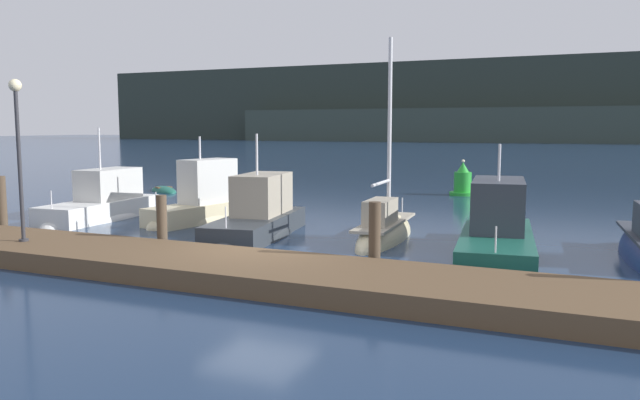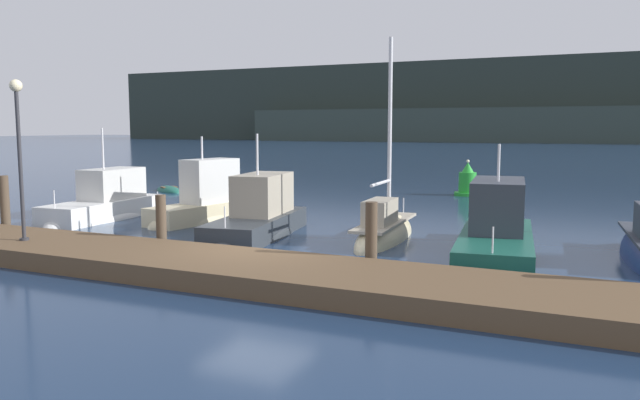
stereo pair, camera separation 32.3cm
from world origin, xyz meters
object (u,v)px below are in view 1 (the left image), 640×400
motorboat_berth_2 (201,211)px  dock_lamppost (18,134)px  rowboat_adrift (164,191)px  motorboat_berth_1 (102,210)px  sailboat_berth_4 (385,236)px  channel_buoy (463,182)px  motorboat_berth_3 (258,226)px  motorboat_berth_5 (497,241)px

motorboat_berth_2 → dock_lamppost: bearing=-94.6°
dock_lamppost → rowboat_adrift: size_ratio=1.46×
motorboat_berth_1 → sailboat_berth_4: size_ratio=0.86×
channel_buoy → rowboat_adrift: bearing=-163.2°
motorboat_berth_2 → sailboat_berth_4: 7.30m
dock_lamppost → motorboat_berth_3: bearing=53.9°
motorboat_berth_5 → rowboat_adrift: size_ratio=2.38×
motorboat_berth_2 → sailboat_berth_4: sailboat_berth_4 is taller
motorboat_berth_1 → rowboat_adrift: (-4.15, 9.06, -0.31)m
motorboat_berth_5 → rowboat_adrift: motorboat_berth_5 is taller
motorboat_berth_3 → channel_buoy: bearing=75.8°
channel_buoy → dock_lamppost: bearing=-111.0°
motorboat_berth_2 → dock_lamppost: 7.77m
sailboat_berth_4 → rowboat_adrift: 17.64m
rowboat_adrift → sailboat_berth_4: bearing=-30.8°
motorboat_berth_5 → channel_buoy: size_ratio=3.79×
sailboat_berth_4 → motorboat_berth_5: sailboat_berth_4 is taller
sailboat_berth_4 → rowboat_adrift: sailboat_berth_4 is taller
motorboat_berth_1 → motorboat_berth_2: (3.77, 0.95, 0.06)m
motorboat_berth_5 → sailboat_berth_4: bearing=168.2°
motorboat_berth_1 → motorboat_berth_5: (14.40, -0.69, 0.01)m
motorboat_berth_2 → motorboat_berth_3: (3.35, -1.82, -0.07)m
motorboat_berth_2 → dock_lamppost: dock_lamppost is taller
motorboat_berth_1 → motorboat_berth_3: 7.17m
dock_lamppost → motorboat_berth_1: bearing=117.0°
motorboat_berth_1 → sailboat_berth_4: 11.01m
channel_buoy → motorboat_berth_3: bearing=-104.2°
rowboat_adrift → motorboat_berth_1: bearing=-65.4°
motorboat_berth_3 → sailboat_berth_4: sailboat_berth_4 is taller
channel_buoy → motorboat_berth_5: bearing=-75.7°
dock_lamppost → motorboat_berth_5: bearing=26.4°
motorboat_berth_5 → rowboat_adrift: bearing=152.3°
motorboat_berth_3 → motorboat_berth_1: bearing=173.0°
dock_lamppost → sailboat_berth_4: bearing=38.8°
motorboat_berth_1 → motorboat_berth_3: size_ratio=0.98×
motorboat_berth_2 → rowboat_adrift: (-7.91, 8.11, -0.37)m
motorboat_berth_3 → channel_buoy: (3.66, 14.44, 0.34)m
channel_buoy → dock_lamppost: (-7.59, -19.82, 2.57)m
sailboat_berth_4 → rowboat_adrift: size_ratio=2.39×
motorboat_berth_2 → channel_buoy: bearing=61.0°
motorboat_berth_3 → channel_buoy: 14.90m
motorboat_berth_2 → dock_lamppost: size_ratio=1.19×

